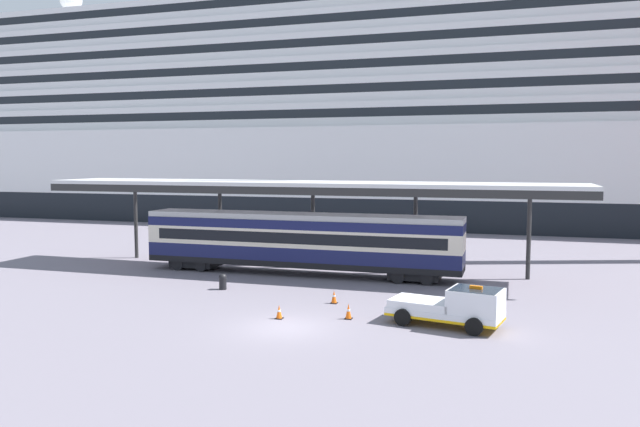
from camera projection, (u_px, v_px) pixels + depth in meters
name	position (u px, v px, depth m)	size (l,w,h in m)	color
ground_plane	(285.00, 328.00, 28.33)	(400.00, 400.00, 0.00)	slate
cruise_ship	(393.00, 124.00, 81.42)	(179.62, 31.35, 36.92)	black
platform_canopy	(302.00, 186.00, 41.36)	(36.47, 5.37, 6.22)	silver
train_carriage	(300.00, 240.00, 41.26)	(21.51, 2.81, 4.11)	black
service_truck	(455.00, 306.00, 28.37)	(5.50, 3.03, 2.02)	white
traffic_cone_near	(334.00, 297.00, 33.07)	(0.36, 0.36, 0.71)	black
traffic_cone_mid	(348.00, 311.00, 29.83)	(0.36, 0.36, 0.76)	black
traffic_cone_far	(279.00, 312.00, 29.88)	(0.36, 0.36, 0.68)	black
quay_bollard	(223.00, 281.00, 36.61)	(0.48, 0.48, 0.96)	black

